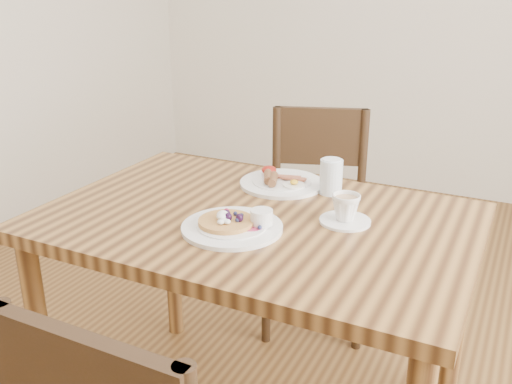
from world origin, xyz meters
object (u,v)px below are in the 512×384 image
teacup_saucer (346,210)px  water_glass (331,177)px  breakfast_plate (281,182)px  pancake_plate (234,225)px  dining_table (256,247)px  chair_far (317,208)px

teacup_saucer → water_glass: bearing=119.7°
breakfast_plate → water_glass: size_ratio=2.49×
pancake_plate → breakfast_plate: bearing=94.9°
pancake_plate → breakfast_plate: size_ratio=1.00×
dining_table → water_glass: size_ratio=11.08×
chair_far → water_glass: chair_far is taller
chair_far → breakfast_plate: (0.04, -0.46, 0.27)m
breakfast_plate → water_glass: (0.17, 0.00, 0.04)m
breakfast_plate → teacup_saucer: size_ratio=1.93×
teacup_saucer → dining_table: bearing=-165.0°
breakfast_plate → teacup_saucer: teacup_saucer is taller
pancake_plate → teacup_saucer: bearing=35.4°
dining_table → chair_far: 0.74m
chair_far → pancake_plate: bearing=75.9°
teacup_saucer → breakfast_plate: bearing=145.2°
dining_table → pancake_plate: size_ratio=4.44×
chair_far → teacup_saucer: bearing=97.0°
teacup_saucer → pancake_plate: bearing=-144.6°
breakfast_plate → teacup_saucer: bearing=-34.8°
dining_table → water_glass: (0.13, 0.26, 0.15)m
dining_table → chair_far: chair_far is taller
breakfast_plate → pancake_plate: bearing=-85.1°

